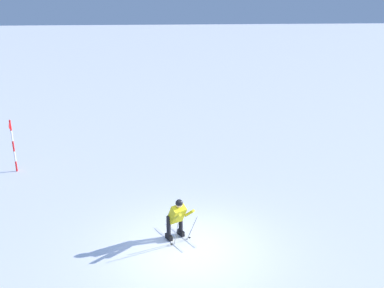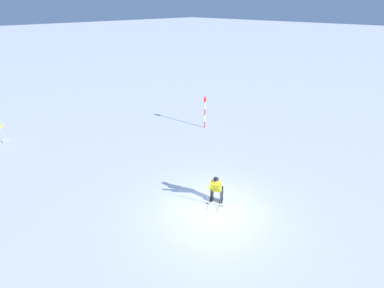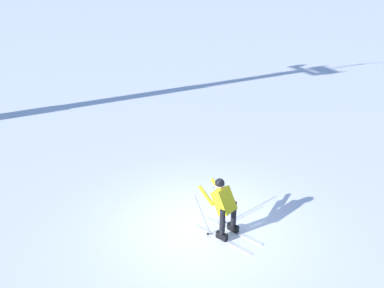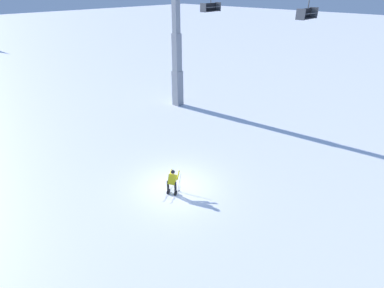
% 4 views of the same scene
% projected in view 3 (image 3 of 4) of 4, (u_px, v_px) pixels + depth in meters
% --- Properties ---
extents(ground_plane, '(260.00, 260.00, 0.00)m').
position_uv_depth(ground_plane, '(202.00, 223.00, 9.83)').
color(ground_plane, white).
extents(skier_carving_main, '(1.26, 1.72, 1.52)m').
position_uv_depth(skier_carving_main, '(224.00, 204.00, 9.17)').
color(skier_carving_main, white).
rests_on(skier_carving_main, ground_plane).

